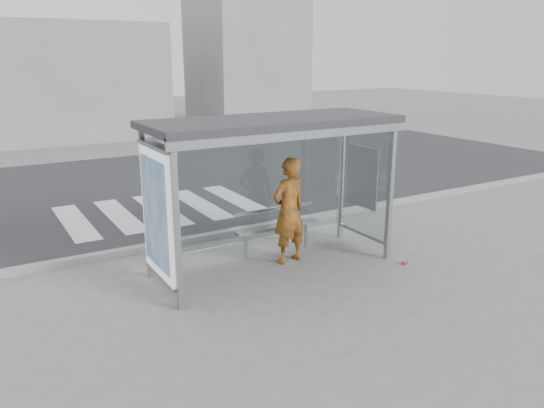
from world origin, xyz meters
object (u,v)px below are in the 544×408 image
(person, at_px, (289,211))
(bench, at_px, (277,226))
(bus_shelter, at_px, (252,158))
(soda_can, at_px, (405,262))

(person, distance_m, bench, 0.65)
(person, bearing_deg, bench, -103.73)
(bus_shelter, xyz_separation_m, soda_can, (2.46, -1.14, -1.95))
(bus_shelter, xyz_separation_m, bench, (0.79, 0.52, -1.46))
(bus_shelter, height_order, bench, bus_shelter)
(person, relative_size, bench, 1.13)
(bus_shelter, height_order, soda_can, bus_shelter)
(bus_shelter, relative_size, person, 2.22)
(bus_shelter, bearing_deg, bench, 33.61)
(bench, bearing_deg, bus_shelter, -146.39)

